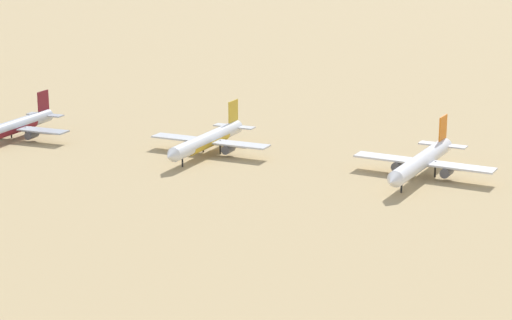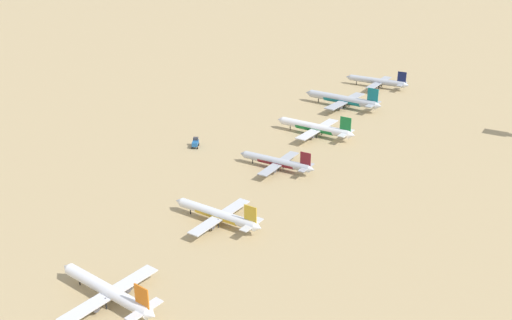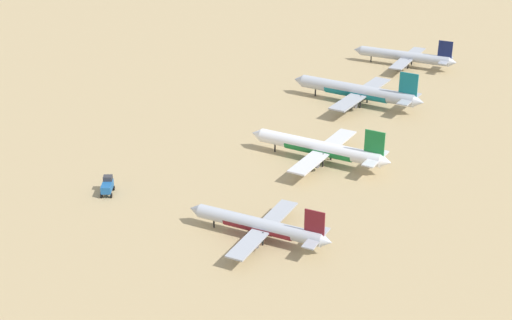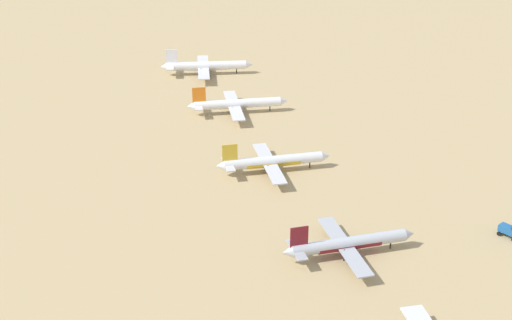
% 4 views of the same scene
% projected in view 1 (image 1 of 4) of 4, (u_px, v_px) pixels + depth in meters
% --- Properties ---
extents(ground_plane, '(1800.00, 1800.00, 0.00)m').
position_uv_depth(ground_plane, '(18.00, 141.00, 213.55)').
color(ground_plane, tan).
extents(parked_jet_3, '(33.06, 26.80, 9.55)m').
position_uv_depth(parked_jet_3, '(14.00, 127.00, 213.60)').
color(parked_jet_3, '#B2B7C1').
rests_on(parked_jet_3, ground).
extents(parked_jet_4, '(33.96, 27.54, 9.80)m').
position_uv_depth(parked_jet_4, '(208.00, 140.00, 200.57)').
color(parked_jet_4, silver).
rests_on(parked_jet_4, ground).
extents(parked_jet_5, '(35.18, 28.64, 10.14)m').
position_uv_depth(parked_jet_5, '(422.00, 161.00, 182.71)').
color(parked_jet_5, white).
rests_on(parked_jet_5, ground).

